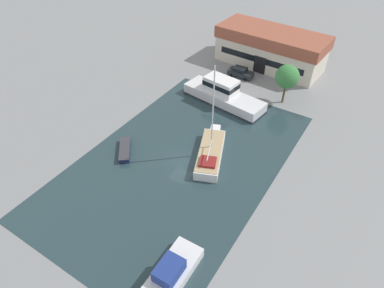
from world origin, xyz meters
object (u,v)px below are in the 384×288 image
(sailboat_moored, at_px, (211,152))
(warehouse_building, at_px, (271,48))
(parked_car, at_px, (241,72))
(cabin_boat, at_px, (171,273))
(motor_cruiser, at_px, (223,94))
(small_dinghy, at_px, (125,150))
(quay_tree_near_building, at_px, (287,77))

(sailboat_moored, bearing_deg, warehouse_building, 75.63)
(parked_car, xyz_separation_m, cabin_boat, (11.42, -36.98, 0.02))
(motor_cruiser, bearing_deg, small_dinghy, 172.00)
(parked_car, bearing_deg, sailboat_moored, 15.92)
(sailboat_moored, relative_size, motor_cruiser, 0.92)
(quay_tree_near_building, relative_size, small_dinghy, 1.40)
(warehouse_building, bearing_deg, parked_car, -105.90)
(parked_car, xyz_separation_m, small_dinghy, (-3.69, -26.04, -0.47))
(small_dinghy, relative_size, cabin_boat, 0.65)
(warehouse_building, distance_m, small_dinghy, 33.50)
(sailboat_moored, height_order, motor_cruiser, sailboat_moored)
(sailboat_moored, bearing_deg, cabin_boat, -93.79)
(motor_cruiser, distance_m, small_dinghy, 18.01)
(warehouse_building, xyz_separation_m, motor_cruiser, (-1.12, -15.54, -1.82))
(parked_car, relative_size, small_dinghy, 0.97)
(warehouse_building, relative_size, small_dinghy, 4.40)
(parked_car, relative_size, cabin_boat, 0.63)
(small_dinghy, xyz_separation_m, cabin_boat, (15.11, -10.94, 0.50))
(quay_tree_near_building, distance_m, motor_cruiser, 9.83)
(motor_cruiser, bearing_deg, quay_tree_near_building, -49.78)
(quay_tree_near_building, distance_m, sailboat_moored, 17.75)
(motor_cruiser, bearing_deg, parked_car, 16.29)
(warehouse_building, xyz_separation_m, cabin_boat, (9.03, -43.77, -2.37))
(sailboat_moored, xyz_separation_m, motor_cruiser, (-4.83, 12.09, 0.68))
(sailboat_moored, height_order, small_dinghy, sailboat_moored)
(parked_car, relative_size, motor_cruiser, 0.32)
(motor_cruiser, relative_size, small_dinghy, 3.08)
(quay_tree_near_building, relative_size, motor_cruiser, 0.46)
(sailboat_moored, distance_m, motor_cruiser, 13.04)
(warehouse_building, relative_size, sailboat_moored, 1.56)
(motor_cruiser, height_order, cabin_boat, motor_cruiser)
(quay_tree_near_building, xyz_separation_m, cabin_boat, (2.23, -33.21, -3.58))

